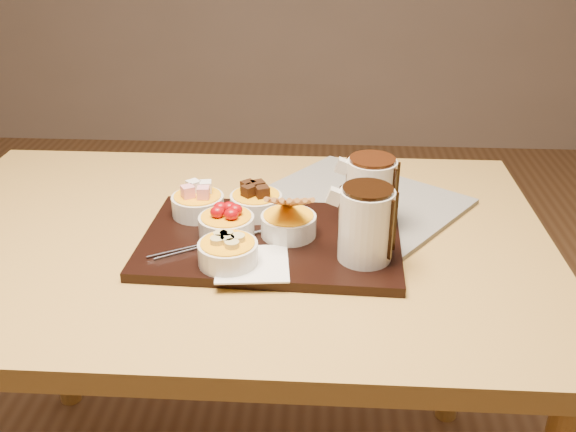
# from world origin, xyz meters

# --- Properties ---
(dining_table) EXTENTS (1.20, 0.80, 0.75)m
(dining_table) POSITION_xyz_m (0.00, 0.00, 0.65)
(dining_table) COLOR #BC9345
(dining_table) RESTS_ON ground
(serving_board) EXTENTS (0.47, 0.32, 0.02)m
(serving_board) POSITION_xyz_m (0.09, -0.04, 0.76)
(serving_board) COLOR black
(serving_board) RESTS_ON dining_table
(napkin) EXTENTS (0.13, 0.13, 0.00)m
(napkin) POSITION_xyz_m (0.06, -0.14, 0.77)
(napkin) COLOR white
(napkin) RESTS_ON serving_board
(bowl_marshmallows) EXTENTS (0.10, 0.10, 0.04)m
(bowl_marshmallows) POSITION_xyz_m (-0.06, 0.04, 0.79)
(bowl_marshmallows) COLOR silver
(bowl_marshmallows) RESTS_ON serving_board
(bowl_cake) EXTENTS (0.10, 0.10, 0.04)m
(bowl_cake) POSITION_xyz_m (0.05, 0.05, 0.79)
(bowl_cake) COLOR silver
(bowl_cake) RESTS_ON serving_board
(bowl_strawberries) EXTENTS (0.10, 0.10, 0.04)m
(bowl_strawberries) POSITION_xyz_m (0.01, -0.04, 0.79)
(bowl_strawberries) COLOR silver
(bowl_strawberries) RESTS_ON serving_board
(bowl_biscotti) EXTENTS (0.10, 0.10, 0.04)m
(bowl_biscotti) POSITION_xyz_m (0.12, -0.03, 0.79)
(bowl_biscotti) COLOR silver
(bowl_biscotti) RESTS_ON serving_board
(bowl_bananas) EXTENTS (0.10, 0.10, 0.04)m
(bowl_bananas) POSITION_xyz_m (0.02, -0.14, 0.79)
(bowl_bananas) COLOR silver
(bowl_bananas) RESTS_ON serving_board
(pitcher_dark_chocolate) EXTENTS (0.09, 0.09, 0.12)m
(pitcher_dark_chocolate) POSITION_xyz_m (0.25, -0.11, 0.83)
(pitcher_dark_chocolate) COLOR silver
(pitcher_dark_chocolate) RESTS_ON serving_board
(pitcher_milk_chocolate) EXTENTS (0.09, 0.09, 0.12)m
(pitcher_milk_chocolate) POSITION_xyz_m (0.26, 0.02, 0.83)
(pitcher_milk_chocolate) COLOR silver
(pitcher_milk_chocolate) RESTS_ON serving_board
(fondue_skewers) EXTENTS (0.16, 0.24, 0.01)m
(fondue_skewers) POSITION_xyz_m (-0.00, -0.07, 0.77)
(fondue_skewers) COLOR silver
(fondue_skewers) RESTS_ON serving_board
(newspaper) EXTENTS (0.48, 0.47, 0.01)m
(newspaper) POSITION_xyz_m (0.25, 0.15, 0.76)
(newspaper) COLOR beige
(newspaper) RESTS_ON dining_table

